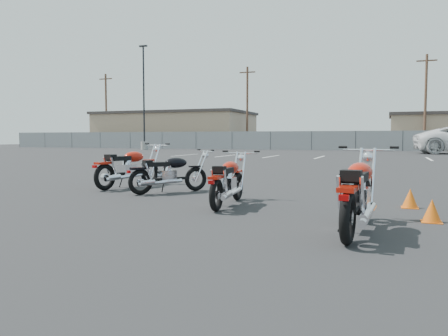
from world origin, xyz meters
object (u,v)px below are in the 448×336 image
(motorcycle_front_red, at_px, (129,168))
(motorcycle_second_black, at_px, (169,173))
(motorcycle_third_red, at_px, (228,181))
(motorcycle_rear_red, at_px, (358,194))

(motorcycle_front_red, xyz_separation_m, motorcycle_second_black, (1.38, -0.57, -0.05))
(motorcycle_front_red, bearing_deg, motorcycle_third_red, -29.09)
(motorcycle_front_red, height_order, motorcycle_second_black, motorcycle_front_red)
(motorcycle_front_red, bearing_deg, motorcycle_rear_red, -30.46)
(motorcycle_third_red, bearing_deg, motorcycle_second_black, 146.25)
(motorcycle_second_black, bearing_deg, motorcycle_third_red, -33.75)
(motorcycle_front_red, xyz_separation_m, motorcycle_rear_red, (5.45, -3.20, 0.01))
(motorcycle_second_black, distance_m, motorcycle_third_red, 2.17)
(motorcycle_third_red, distance_m, motorcycle_rear_red, 2.68)
(motorcycle_rear_red, bearing_deg, motorcycle_third_red, 147.69)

